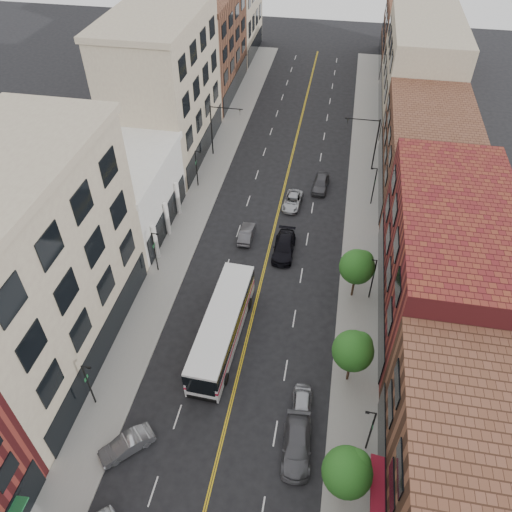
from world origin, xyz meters
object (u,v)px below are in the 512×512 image
Objects in this scene: car_lane_behind at (247,233)px; car_lane_b at (292,201)px; city_bus at (222,326)px; car_parked_mid at (297,446)px; car_parked_far at (302,407)px; car_angle_b at (127,445)px; car_lane_a at (284,247)px; car_lane_c at (321,183)px.

car_lane_behind is 0.89× the size of car_lane_b.
car_lane_b is at bearing -122.12° from car_lane_behind.
city_bus is 12.42m from car_parked_mid.
city_bus is 10.08m from car_parked_far.
city_bus is 22.15m from car_lane_b.
car_angle_b is 26.08m from car_lane_a.
car_parked_mid is at bearing -84.23° from car_lane_c.
car_lane_b is (8.42, 33.42, -0.06)m from car_angle_b.
car_parked_far is at bearing 111.69° from car_lane_behind.
car_lane_a reaches higher than car_parked_mid.
car_lane_a is 13.35m from car_lane_c.
car_parked_mid is (12.72, 2.16, 0.07)m from car_angle_b.
car_parked_far is 32.12m from car_lane_c.
car_lane_a reaches higher than car_parked_far.
car_lane_c is (-1.21, 32.10, 0.09)m from car_parked_far.
car_parked_far is 19.51m from car_lane_a.
car_parked_mid is 31.56m from car_lane_b.
car_angle_b is 0.77× the size of car_lane_a.
car_parked_far is 0.75× the size of car_lane_a.
city_bus is at bearing 91.77° from car_lane_behind.
car_angle_b is 26.59m from car_lane_behind.
car_lane_behind is (-8.63, 24.12, -0.10)m from car_parked_mid.
car_parked_far is at bearing 86.13° from car_parked_mid.
city_bus is at bearing -95.50° from car_lane_b.
car_lane_b is (-0.18, 8.81, -0.16)m from car_lane_a.
car_lane_a is at bearing 158.92° from car_lane_behind.
car_parked_mid is 1.16× the size of car_lane_b.
city_bus is 3.30× the size of car_lane_behind.
car_angle_b is 34.47m from car_lane_b.
city_bus reaches higher than car_lane_behind.
car_angle_b is 0.92× the size of car_lane_b.
car_parked_far is at bearing 68.86° from car_angle_b.
car_lane_c is (3.09, 4.22, 0.15)m from car_lane_b.
car_parked_mid reaches higher than car_lane_behind.
car_parked_far is (7.94, -6.07, -1.29)m from city_bus.
car_lane_b is 0.99× the size of car_lane_c.
car_lane_behind is (-0.69, 14.65, -1.32)m from city_bus.
car_lane_a is 1.20× the size of car_lane_b.
car_lane_c is (2.91, 13.03, -0.01)m from car_lane_a.
car_parked_far is at bearing -35.22° from city_bus.
car_lane_b is at bearing 82.69° from city_bus.
car_parked_far is at bearing -78.34° from car_lane_a.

